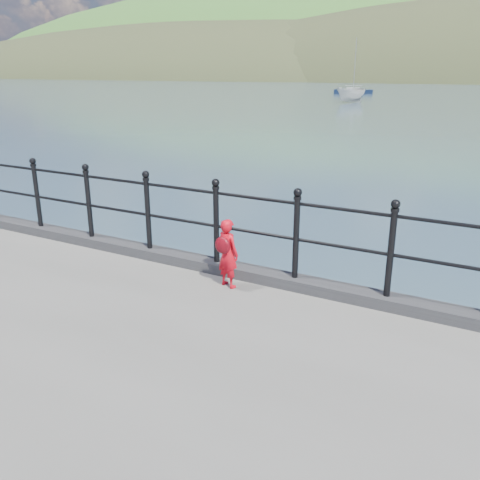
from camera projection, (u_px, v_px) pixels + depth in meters
The scene contains 6 objects.
ground at pixel (258, 338), 7.45m from camera, with size 600.00×600.00×0.00m, color #2D4251.
kerb at pixel (254, 274), 6.98m from camera, with size 60.00×0.30×0.15m, color #28282B.
railing at pixel (255, 222), 6.74m from camera, with size 18.11×0.11×1.20m.
child at pixel (228, 253), 6.62m from camera, with size 0.39×0.34×0.93m.
launch_white at pixel (351, 95), 61.31m from camera, with size 1.78×4.74×1.83m, color beige.
sailboat_left at pixel (353, 92), 84.37m from camera, with size 6.59×3.78×8.92m.
Camera 1 is at (2.95, -5.91, 3.73)m, focal length 38.00 mm.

